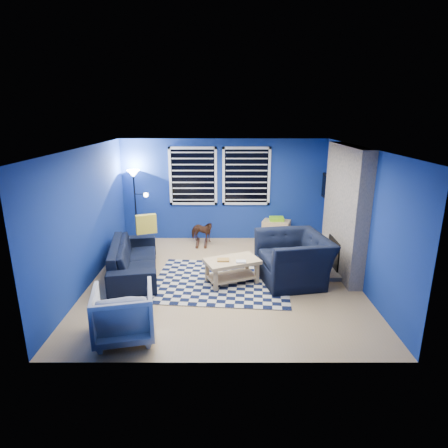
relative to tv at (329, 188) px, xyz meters
name	(u,v)px	position (x,y,z in m)	size (l,w,h in m)	color
floor	(224,280)	(-2.45, -2.00, -1.40)	(5.00, 5.00, 0.00)	tan
ceiling	(224,148)	(-2.45, -2.00, 1.10)	(5.00, 5.00, 0.00)	white
wall_back	(224,190)	(-2.45, 0.50, -0.15)	(5.00, 5.00, 0.00)	navy
wall_left	(87,217)	(-4.95, -2.00, -0.15)	(5.00, 5.00, 0.00)	navy
wall_right	(360,217)	(0.05, -2.00, -0.15)	(5.00, 5.00, 0.00)	navy
fireplace	(344,213)	(-0.09, -1.50, -0.20)	(0.65, 2.00, 2.50)	gray
window_left	(193,176)	(-3.20, 0.46, 0.20)	(1.17, 0.06, 1.42)	black
window_right	(246,176)	(-1.90, 0.46, 0.20)	(1.17, 0.06, 1.42)	black
tv	(329,188)	(0.00, 0.00, 0.00)	(0.07, 1.00, 0.58)	black
rug	(221,281)	(-2.50, -2.09, -1.39)	(2.50, 2.00, 0.02)	black
sofa	(134,258)	(-4.23, -1.70, -1.08)	(0.86, 2.20, 0.64)	black
armchair_big	(293,258)	(-1.13, -2.01, -0.96)	(1.18, 1.36, 0.88)	black
armchair_bent	(124,313)	(-3.85, -3.92, -1.02)	(0.81, 0.84, 0.76)	gray
rocking_horse	(202,231)	(-2.98, 0.02, -1.07)	(0.62, 0.28, 0.52)	#4C2A18
coffee_table	(232,266)	(-2.29, -2.14, -1.06)	(1.12, 0.90, 0.49)	tan
cabinet	(276,231)	(-1.15, 0.25, -1.12)	(0.75, 0.62, 0.63)	tan
floor_lamp	(135,184)	(-4.58, 0.25, 0.06)	(0.49, 0.30, 1.78)	black
throw_pillow	(146,224)	(-4.08, -1.08, -0.56)	(0.42, 0.13, 0.40)	gold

